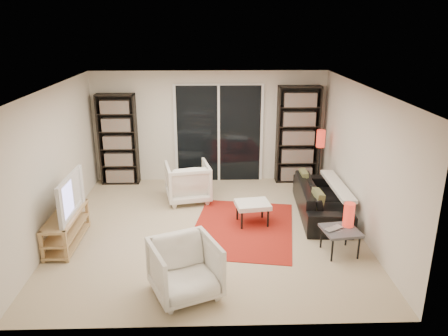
{
  "coord_description": "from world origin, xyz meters",
  "views": [
    {
      "loc": [
        0.04,
        -6.73,
        3.37
      ],
      "look_at": [
        0.25,
        0.3,
        1.0
      ],
      "focal_mm": 35.0,
      "sensor_mm": 36.0,
      "label": 1
    }
  ],
  "objects_px": {
    "sofa": "(321,199)",
    "ottoman": "(253,205)",
    "armchair_back": "(188,182)",
    "bookshelf_left": "(118,140)",
    "tv_stand": "(66,228)",
    "armchair_front": "(185,269)",
    "side_table": "(341,232)",
    "floor_lamp": "(320,145)",
    "bookshelf_right": "(298,135)"
  },
  "relations": [
    {
      "from": "bookshelf_left",
      "to": "sofa",
      "type": "bearing_deg",
      "value": -24.06
    },
    {
      "from": "sofa",
      "to": "side_table",
      "type": "height_order",
      "value": "sofa"
    },
    {
      "from": "armchair_front",
      "to": "armchair_back",
      "type": "bearing_deg",
      "value": 68.88
    },
    {
      "from": "bookshelf_right",
      "to": "floor_lamp",
      "type": "bearing_deg",
      "value": -59.14
    },
    {
      "from": "armchair_back",
      "to": "bookshelf_left",
      "type": "bearing_deg",
      "value": -45.6
    },
    {
      "from": "tv_stand",
      "to": "side_table",
      "type": "bearing_deg",
      "value": -5.95
    },
    {
      "from": "armchair_back",
      "to": "armchair_front",
      "type": "relative_size",
      "value": 1.02
    },
    {
      "from": "bookshelf_left",
      "to": "tv_stand",
      "type": "height_order",
      "value": "bookshelf_left"
    },
    {
      "from": "tv_stand",
      "to": "sofa",
      "type": "xyz_separation_m",
      "value": [
        4.3,
        0.98,
        0.03
      ]
    },
    {
      "from": "armchair_front",
      "to": "side_table",
      "type": "relative_size",
      "value": 1.39
    },
    {
      "from": "sofa",
      "to": "ottoman",
      "type": "height_order",
      "value": "sofa"
    },
    {
      "from": "tv_stand",
      "to": "ottoman",
      "type": "height_order",
      "value": "tv_stand"
    },
    {
      "from": "sofa",
      "to": "tv_stand",
      "type": "bearing_deg",
      "value": 106.57
    },
    {
      "from": "ottoman",
      "to": "side_table",
      "type": "height_order",
      "value": "same"
    },
    {
      "from": "tv_stand",
      "to": "bookshelf_left",
      "type": "bearing_deg",
      "value": 83.37
    },
    {
      "from": "tv_stand",
      "to": "ottoman",
      "type": "distance_m",
      "value": 3.08
    },
    {
      "from": "side_table",
      "to": "armchair_front",
      "type": "bearing_deg",
      "value": -156.49
    },
    {
      "from": "armchair_back",
      "to": "bookshelf_right",
      "type": "bearing_deg",
      "value": -167.4
    },
    {
      "from": "armchair_front",
      "to": "floor_lamp",
      "type": "height_order",
      "value": "floor_lamp"
    },
    {
      "from": "tv_stand",
      "to": "sofa",
      "type": "relative_size",
      "value": 0.62
    },
    {
      "from": "sofa",
      "to": "armchair_back",
      "type": "height_order",
      "value": "armchair_back"
    },
    {
      "from": "bookshelf_left",
      "to": "side_table",
      "type": "xyz_separation_m",
      "value": [
        3.92,
        -3.2,
        -0.62
      ]
    },
    {
      "from": "bookshelf_right",
      "to": "armchair_front",
      "type": "bearing_deg",
      "value": -117.81
    },
    {
      "from": "armchair_back",
      "to": "tv_stand",
      "type": "bearing_deg",
      "value": 31.8
    },
    {
      "from": "side_table",
      "to": "floor_lamp",
      "type": "distance_m",
      "value": 2.7
    },
    {
      "from": "armchair_back",
      "to": "ottoman",
      "type": "bearing_deg",
      "value": 125.54
    },
    {
      "from": "armchair_front",
      "to": "sofa",
      "type": "bearing_deg",
      "value": 22.52
    },
    {
      "from": "bookshelf_right",
      "to": "tv_stand",
      "type": "height_order",
      "value": "bookshelf_right"
    },
    {
      "from": "bookshelf_right",
      "to": "side_table",
      "type": "height_order",
      "value": "bookshelf_right"
    },
    {
      "from": "ottoman",
      "to": "floor_lamp",
      "type": "relative_size",
      "value": 0.49
    },
    {
      "from": "armchair_front",
      "to": "ottoman",
      "type": "distance_m",
      "value": 2.31
    },
    {
      "from": "armchair_back",
      "to": "ottoman",
      "type": "xyz_separation_m",
      "value": [
        1.18,
        -1.1,
        -0.04
      ]
    },
    {
      "from": "bookshelf_right",
      "to": "ottoman",
      "type": "height_order",
      "value": "bookshelf_right"
    },
    {
      "from": "side_table",
      "to": "bookshelf_right",
      "type": "bearing_deg",
      "value": 91.34
    },
    {
      "from": "bookshelf_left",
      "to": "ottoman",
      "type": "xyz_separation_m",
      "value": [
        2.69,
        -2.14,
        -0.63
      ]
    },
    {
      "from": "bookshelf_right",
      "to": "sofa",
      "type": "height_order",
      "value": "bookshelf_right"
    },
    {
      "from": "armchair_back",
      "to": "floor_lamp",
      "type": "relative_size",
      "value": 0.65
    },
    {
      "from": "ottoman",
      "to": "armchair_back",
      "type": "bearing_deg",
      "value": 136.86
    },
    {
      "from": "bookshelf_left",
      "to": "tv_stand",
      "type": "bearing_deg",
      "value": -96.63
    },
    {
      "from": "bookshelf_left",
      "to": "sofa",
      "type": "distance_m",
      "value": 4.42
    },
    {
      "from": "sofa",
      "to": "armchair_back",
      "type": "distance_m",
      "value": 2.58
    },
    {
      "from": "bookshelf_right",
      "to": "bookshelf_left",
      "type": "bearing_deg",
      "value": 180.0
    },
    {
      "from": "sofa",
      "to": "floor_lamp",
      "type": "relative_size",
      "value": 1.57
    },
    {
      "from": "tv_stand",
      "to": "floor_lamp",
      "type": "bearing_deg",
      "value": 25.61
    },
    {
      "from": "tv_stand",
      "to": "floor_lamp",
      "type": "relative_size",
      "value": 0.97
    },
    {
      "from": "bookshelf_right",
      "to": "floor_lamp",
      "type": "height_order",
      "value": "bookshelf_right"
    },
    {
      "from": "bookshelf_right",
      "to": "armchair_front",
      "type": "height_order",
      "value": "bookshelf_right"
    },
    {
      "from": "floor_lamp",
      "to": "armchair_back",
      "type": "bearing_deg",
      "value": -170.57
    },
    {
      "from": "armchair_front",
      "to": "floor_lamp",
      "type": "bearing_deg",
      "value": 31.28
    },
    {
      "from": "sofa",
      "to": "bookshelf_left",
      "type": "bearing_deg",
      "value": 69.73
    }
  ]
}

